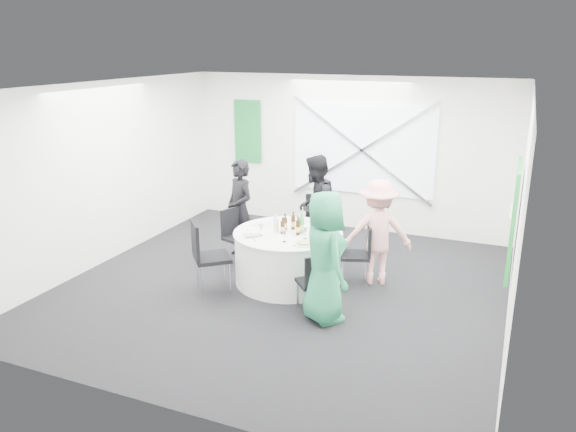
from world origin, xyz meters
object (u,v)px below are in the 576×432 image
at_px(chair_back_left, 235,232).
at_px(person_woman_green, 324,257).
at_px(banquet_table, 288,257).
at_px(chair_back, 316,220).
at_px(chair_front_right, 315,279).
at_px(green_water_bottle, 302,225).
at_px(clear_water_bottle, 276,225).
at_px(chair_back_right, 361,250).
at_px(chair_front_left, 205,251).
at_px(person_man_back_left, 240,209).
at_px(person_woman_pink, 378,232).
at_px(person_man_back, 315,207).

xyz_separation_m(chair_back_left, person_woman_green, (1.90, -1.25, 0.32)).
relative_size(banquet_table, chair_back, 1.60).
xyz_separation_m(banquet_table, chair_front_right, (0.71, -0.81, 0.10)).
bearing_deg(green_water_bottle, clear_water_bottle, -164.35).
bearing_deg(chair_back_right, green_water_bottle, -88.27).
relative_size(chair_back_left, chair_front_left, 0.85).
xyz_separation_m(person_man_back_left, green_water_bottle, (1.30, -0.62, 0.08)).
height_order(chair_front_right, green_water_bottle, green_water_bottle).
bearing_deg(person_woman_pink, chair_front_left, 9.29).
relative_size(chair_back_left, person_man_back, 0.53).
height_order(chair_front_right, chair_front_left, chair_front_left).
xyz_separation_m(banquet_table, person_man_back, (-0.01, 1.14, 0.45)).
distance_m(chair_back, chair_front_left, 2.19).
relative_size(person_man_back, person_woman_green, 1.00).
bearing_deg(person_man_back_left, person_man_back, 54.32).
xyz_separation_m(chair_back, person_woman_pink, (1.21, -0.76, 0.20)).
relative_size(chair_back, chair_front_left, 0.94).
height_order(chair_back_left, person_woman_pink, person_woman_pink).
xyz_separation_m(chair_back_right, person_man_back, (-0.99, 0.81, 0.32)).
distance_m(chair_front_right, chair_front_left, 1.62).
xyz_separation_m(banquet_table, person_woman_pink, (1.18, 0.47, 0.39)).
bearing_deg(person_man_back, chair_front_left, -25.43).
bearing_deg(person_man_back_left, chair_front_right, -8.16).
distance_m(chair_front_left, person_woman_green, 1.78).
bearing_deg(clear_water_bottle, green_water_bottle, 15.65).
height_order(chair_back, green_water_bottle, green_water_bottle).
xyz_separation_m(chair_back_left, person_man_back_left, (-0.07, 0.30, 0.28)).
relative_size(banquet_table, chair_front_left, 1.51).
distance_m(banquet_table, chair_back, 1.25).
xyz_separation_m(chair_front_left, person_woman_pink, (2.09, 1.25, 0.16)).
relative_size(chair_back_left, person_woman_green, 0.53).
height_order(banquet_table, clear_water_bottle, clear_water_bottle).
height_order(person_man_back_left, person_woman_pink, person_man_back_left).
height_order(person_man_back, person_woman_green, person_man_back).
xyz_separation_m(banquet_table, chair_back_right, (0.98, 0.33, 0.14)).
bearing_deg(chair_front_right, green_water_bottle, -99.80).
bearing_deg(person_woman_green, chair_back, -21.22).
height_order(chair_back_left, clear_water_bottle, clear_water_bottle).
bearing_deg(chair_back_right, clear_water_bottle, -89.74).
height_order(chair_back, chair_back_left, chair_back).
bearing_deg(person_man_back_left, green_water_bottle, 5.19).
xyz_separation_m(chair_back, chair_front_left, (-0.88, -2.01, 0.04)).
bearing_deg(green_water_bottle, person_woman_green, -54.47).
distance_m(person_man_back, green_water_bottle, 1.12).
relative_size(chair_back_right, person_man_back, 0.53).
distance_m(person_man_back_left, clear_water_bottle, 1.20).
bearing_deg(chair_front_left, green_water_bottle, -94.03).
bearing_deg(chair_back_left, person_woman_green, -104.43).
relative_size(person_woman_pink, green_water_bottle, 5.30).
height_order(chair_back_left, person_man_back_left, person_man_back_left).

